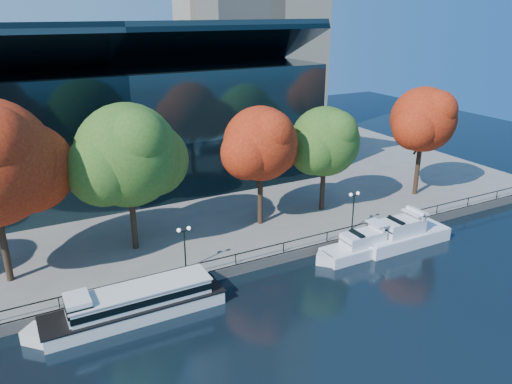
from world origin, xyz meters
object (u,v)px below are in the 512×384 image
cruiser_far (401,235)px  tree_3 (262,145)px  lamp_1 (184,238)px  lamp_2 (354,202)px  cruiser_near (363,245)px  tree_5 (424,121)px  tour_boat (130,303)px  tree_2 (130,157)px  tree_4 (326,143)px

cruiser_far → tree_3: tree_3 is taller
cruiser_far → tree_3: size_ratio=0.89×
lamp_1 → lamp_2: 18.37m
lamp_1 → lamp_2: bearing=0.0°
cruiser_near → tree_5: bearing=28.5°
tour_boat → tree_5: bearing=12.1°
cruiser_near → tree_5: size_ratio=0.80×
tree_3 → tree_2: bearing=178.2°
tree_5 → cruiser_far: bearing=-141.0°
cruiser_near → cruiser_far: size_ratio=0.94×
tree_3 → lamp_2: (7.65, -5.68, -5.62)m
tree_4 → tree_2: bearing=179.5°
cruiser_near → lamp_2: (1.48, 3.61, 3.03)m
lamp_1 → tree_4: bearing=17.4°
tree_2 → lamp_2: 22.66m
tree_3 → tree_4: size_ratio=1.07×
tree_2 → lamp_2: size_ratio=3.46×
tree_3 → lamp_2: bearing=-36.6°
tree_5 → lamp_2: 15.58m
tree_5 → lamp_1: 32.84m
tree_4 → lamp_1: size_ratio=2.92×
cruiser_near → lamp_2: 4.94m
tree_3 → lamp_1: 13.38m
tour_boat → tree_2: tree_2 is taller
tour_boat → cruiser_far: size_ratio=1.37×
cruiser_far → tree_3: 16.70m
cruiser_near → tree_2: size_ratio=0.75×
tree_3 → lamp_2: size_ratio=3.12×
tour_boat → tree_5: tree_5 is taller
tree_4 → cruiser_far: bearing=-74.7°
tree_5 → lamp_2: size_ratio=3.26×
cruiser_far → tree_2: (-24.12, 9.94, 8.90)m
cruiser_near → tree_4: tree_4 is taller
cruiser_far → tree_4: 12.67m
tree_2 → tree_4: size_ratio=1.19×
tour_boat → tree_2: size_ratio=1.10×
tree_3 → tree_5: size_ratio=0.96×
tour_boat → tree_4: tree_4 is taller
tree_2 → tree_3: tree_2 is taller
cruiser_far → tree_2: tree_2 is taller
tree_2 → cruiser_near: bearing=-26.5°
tree_3 → tree_5: (21.20, -1.11, 0.55)m
tree_2 → tour_boat: bearing=-108.7°
tree_4 → tree_5: bearing=-5.9°
cruiser_near → tree_4: (1.98, 9.52, 7.83)m
tree_3 → tree_4: tree_3 is taller
cruiser_far → tree_5: bearing=39.0°
tree_2 → tree_3: bearing=-1.8°
tree_4 → tree_3: bearing=-178.4°
tree_5 → tour_boat: bearing=-167.9°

